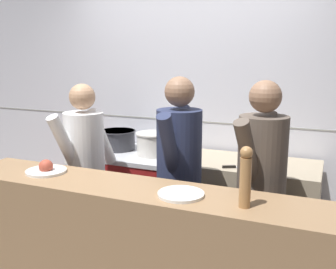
{
  "coord_description": "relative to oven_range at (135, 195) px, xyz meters",
  "views": [
    {
      "loc": [
        1.31,
        -2.26,
        1.81
      ],
      "look_at": [
        0.07,
        0.67,
        1.15
      ],
      "focal_mm": 42.0,
      "sensor_mm": 36.0,
      "label": 1
    }
  ],
  "objects": [
    {
      "name": "wall_back_tiled",
      "position": [
        0.43,
        0.4,
        0.86
      ],
      "size": [
        8.0,
        0.06,
        2.6
      ],
      "color": "silver",
      "rests_on": "ground_plane"
    },
    {
      "name": "chef_head_cook",
      "position": [
        -0.09,
        -0.67,
        0.44
      ],
      "size": [
        0.39,
        0.69,
        1.58
      ],
      "rotation": [
        0.0,
        0.0,
        -0.24
      ],
      "color": "black",
      "rests_on": "ground_plane"
    },
    {
      "name": "stock_pot",
      "position": [
        -0.2,
        0.04,
        0.54
      ],
      "size": [
        0.36,
        0.36,
        0.19
      ],
      "color": "#2D2D33",
      "rests_on": "oven_range"
    },
    {
      "name": "mixing_bowl_steel",
      "position": [
        1.16,
        0.07,
        0.5
      ],
      "size": [
        0.22,
        0.22,
        0.08
      ],
      "color": "#B7BABF",
      "rests_on": "prep_counter"
    },
    {
      "name": "chef_sous",
      "position": [
        0.72,
        -0.64,
        0.48
      ],
      "size": [
        0.35,
        0.72,
        1.65
      ],
      "rotation": [
        0.0,
        0.0,
        0.03
      ],
      "color": "black",
      "rests_on": "ground_plane"
    },
    {
      "name": "oven_range",
      "position": [
        0.0,
        0.0,
        0.0
      ],
      "size": [
        0.83,
        0.71,
        0.87
      ],
      "color": "maroon",
      "rests_on": "ground_plane"
    },
    {
      "name": "pass_counter",
      "position": [
        0.66,
        -1.21,
        0.06
      ],
      "size": [
        2.54,
        0.45,
        1.0
      ],
      "color": "#93704C",
      "rests_on": "ground_plane"
    },
    {
      "name": "plated_dish_main",
      "position": [
        -0.06,
        -1.18,
        0.58
      ],
      "size": [
        0.28,
        0.28,
        0.1
      ],
      "color": "white",
      "rests_on": "pass_counter"
    },
    {
      "name": "plated_dish_appetiser",
      "position": [
        0.97,
        -1.24,
        0.57
      ],
      "size": [
        0.27,
        0.27,
        0.02
      ],
      "color": "white",
      "rests_on": "pass_counter"
    },
    {
      "name": "prep_counter",
      "position": [
        1.09,
        -0.0,
        0.01
      ],
      "size": [
        1.24,
        0.65,
        0.89
      ],
      "color": "gray",
      "rests_on": "ground_plane"
    },
    {
      "name": "sauce_pot",
      "position": [
        0.22,
        -0.02,
        0.55
      ],
      "size": [
        0.32,
        0.32,
        0.21
      ],
      "color": "beige",
      "rests_on": "oven_range"
    },
    {
      "name": "chefs_knife",
      "position": [
        1.1,
        -0.17,
        0.46
      ],
      "size": [
        0.38,
        0.22,
        0.02
      ],
      "color": "#B7BABF",
      "rests_on": "prep_counter"
    },
    {
      "name": "pepper_mill",
      "position": [
        1.35,
        -1.27,
        0.74
      ],
      "size": [
        0.07,
        0.07,
        0.34
      ],
      "color": "#AD7A47",
      "rests_on": "pass_counter"
    },
    {
      "name": "chef_line",
      "position": [
        1.33,
        -0.64,
        0.48
      ],
      "size": [
        0.42,
        0.71,
        1.64
      ],
      "rotation": [
        0.0,
        0.0,
        -0.29
      ],
      "color": "black",
      "rests_on": "ground_plane"
    }
  ]
}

